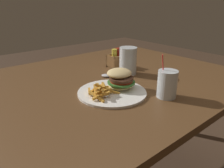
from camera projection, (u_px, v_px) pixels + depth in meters
name	position (u px, v px, depth m)	size (l,w,h in m)	color
dining_table	(88.00, 97.00, 1.08)	(1.63, 1.08, 0.70)	brown
meal_plate_near	(116.00, 86.00, 0.96)	(0.30, 0.30, 0.10)	white
beer_glass	(128.00, 62.00, 1.18)	(0.09, 0.09, 0.15)	silver
juice_glass	(167.00, 85.00, 0.90)	(0.08, 0.08, 0.18)	silver
spoon	(107.00, 76.00, 1.15)	(0.10, 0.14, 0.01)	silver
condiment_caddy	(116.00, 60.00, 1.31)	(0.10, 0.08, 0.11)	brown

